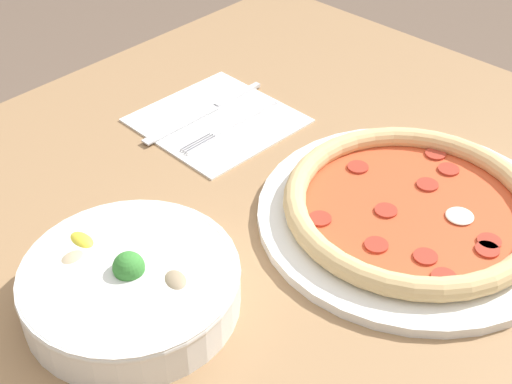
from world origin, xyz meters
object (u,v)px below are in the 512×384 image
object	(u,v)px
bowl	(130,283)
pizza	(412,209)
fork	(233,125)
knife	(210,109)

from	to	relation	value
bowl	pizza	bearing A→B (deg)	-113.55
fork	pizza	bearing A→B (deg)	91.81
bowl	fork	world-z (taller)	bowl
knife	pizza	bearing A→B (deg)	90.38
bowl	fork	xyz separation A→B (m)	(0.15, -0.30, -0.02)
pizza	fork	xyz separation A→B (m)	(0.29, 0.00, -0.01)
knife	bowl	bearing A→B (deg)	34.90
pizza	bowl	bearing A→B (deg)	66.45
bowl	fork	distance (m)	0.34
pizza	knife	size ratio (longest dim) A/B	1.64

